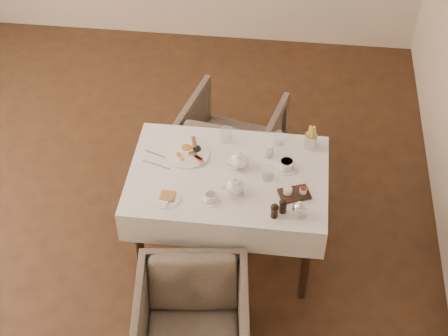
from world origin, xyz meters
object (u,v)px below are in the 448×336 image
table (228,187)px  breakfast_plate (188,152)px  armchair_near (193,322)px  teapot_centre (240,160)px  armchair_far (232,140)px

table → breakfast_plate: bearing=150.8°
table → armchair_near: size_ratio=1.89×
table → teapot_centre: teapot_centre is taller
teapot_centre → armchair_near: bearing=-126.1°
teapot_centre → breakfast_plate: bearing=140.9°
breakfast_plate → armchair_near: bearing=-69.6°
table → armchair_far: table is taller
table → armchair_far: (-0.06, 0.82, -0.31)m
armchair_near → table: bearing=75.1°
armchair_near → teapot_centre: size_ratio=4.22×
armchair_near → teapot_centre: 1.06m
table → armchair_far: size_ratio=1.78×
armchair_near → armchair_far: 1.66m
teapot_centre → table: bearing=-157.7°
table → armchair_near: table is taller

